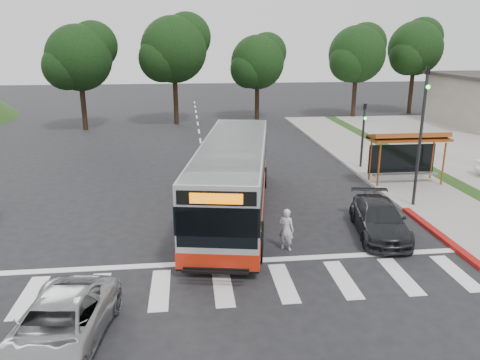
{
  "coord_description": "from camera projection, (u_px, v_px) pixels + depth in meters",
  "views": [
    {
      "loc": [
        -0.95,
        -18.45,
        7.6
      ],
      "look_at": [
        1.3,
        1.52,
        1.6
      ],
      "focal_mm": 35.0,
      "sensor_mm": 36.0,
      "label": 1
    }
  ],
  "objects": [
    {
      "name": "bus_shelter",
      "position": [
        407.0,
        142.0,
        25.19
      ],
      "size": [
        4.2,
        1.6,
        2.86
      ],
      "color": "#964919",
      "rests_on": "sidewalk_east"
    },
    {
      "name": "pedestrian",
      "position": [
        286.0,
        229.0,
        17.51
      ],
      "size": [
        0.71,
        0.67,
        1.64
      ],
      "primitive_type": "imported",
      "rotation": [
        0.0,
        0.0,
        2.52
      ],
      "color": "silver",
      "rests_on": "ground"
    },
    {
      "name": "tree_north_b",
      "position": [
        258.0,
        61.0,
        45.59
      ],
      "size": [
        5.72,
        5.33,
        8.43
      ],
      "color": "black",
      "rests_on": "ground"
    },
    {
      "name": "traffic_signal_ne_tall",
      "position": [
        422.0,
        126.0,
        21.19
      ],
      "size": [
        0.18,
        0.37,
        6.5
      ],
      "color": "black",
      "rests_on": "ground"
    },
    {
      "name": "transit_bus",
      "position": [
        233.0,
        179.0,
        21.03
      ],
      "size": [
        4.98,
        12.94,
        3.27
      ],
      "primitive_type": null,
      "rotation": [
        0.0,
        0.0,
        -0.18
      ],
      "color": "silver",
      "rests_on": "ground"
    },
    {
      "name": "curb_east_red",
      "position": [
        439.0,
        235.0,
        18.88
      ],
      "size": [
        0.32,
        6.0,
        0.15
      ],
      "primitive_type": "cube",
      "color": "maroon",
      "rests_on": "ground"
    },
    {
      "name": "tree_ne_a",
      "position": [
        358.0,
        53.0,
        46.46
      ],
      "size": [
        6.16,
        5.74,
        9.3
      ],
      "color": "black",
      "rests_on": "parking_lot"
    },
    {
      "name": "curb_east",
      "position": [
        354.0,
        170.0,
        28.4
      ],
      "size": [
        0.3,
        40.0,
        0.15
      ],
      "primitive_type": "cube",
      "color": "#9E9991",
      "rests_on": "ground"
    },
    {
      "name": "silver_suv_south",
      "position": [
        58.0,
        327.0,
        11.79
      ],
      "size": [
        2.77,
        5.01,
        1.33
      ],
      "primitive_type": "imported",
      "rotation": [
        0.0,
        0.0,
        -0.12
      ],
      "color": "#989B9D",
      "rests_on": "ground"
    },
    {
      "name": "traffic_signal_ne_short",
      "position": [
        363.0,
        129.0,
        28.25
      ],
      "size": [
        0.18,
        0.37,
        4.0
      ],
      "color": "black",
      "rests_on": "ground"
    },
    {
      "name": "crosswalk_ladder",
      "position": [
        223.0,
        286.0,
        15.08
      ],
      "size": [
        18.0,
        2.6,
        0.01
      ],
      "primitive_type": "cube",
      "color": "silver",
      "rests_on": "ground"
    },
    {
      "name": "ground",
      "position": [
        214.0,
        227.0,
        19.84
      ],
      "size": [
        140.0,
        140.0,
        0.0
      ],
      "primitive_type": "plane",
      "color": "black",
      "rests_on": "ground"
    },
    {
      "name": "tree_north_c",
      "position": [
        80.0,
        57.0,
        39.89
      ],
      "size": [
        6.16,
        5.74,
        9.3
      ],
      "color": "black",
      "rests_on": "ground"
    },
    {
      "name": "tree_north_a",
      "position": [
        175.0,
        48.0,
        42.47
      ],
      "size": [
        6.6,
        6.15,
        10.17
      ],
      "color": "black",
      "rests_on": "ground"
    },
    {
      "name": "sidewalk_east",
      "position": [
        385.0,
        169.0,
        28.62
      ],
      "size": [
        4.0,
        40.0,
        0.12
      ],
      "primitive_type": "cube",
      "color": "gray",
      "rests_on": "ground"
    },
    {
      "name": "dark_sedan",
      "position": [
        379.0,
        219.0,
        18.95
      ],
      "size": [
        2.62,
        4.84,
        1.33
      ],
      "primitive_type": "imported",
      "rotation": [
        0.0,
        0.0,
        -0.17
      ],
      "color": "black",
      "rests_on": "ground"
    },
    {
      "name": "tree_ne_b",
      "position": [
        416.0,
        47.0,
        48.97
      ],
      "size": [
        6.16,
        5.74,
        10.02
      ],
      "color": "black",
      "rests_on": "ground"
    }
  ]
}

